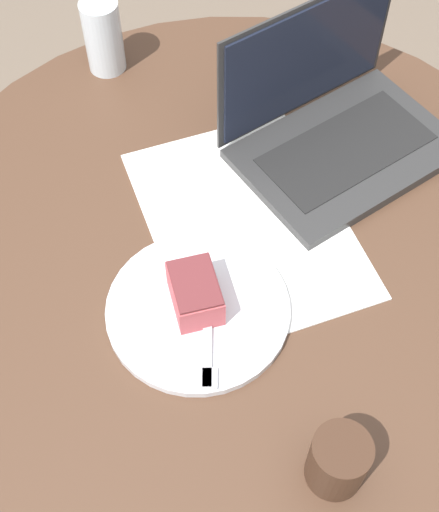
% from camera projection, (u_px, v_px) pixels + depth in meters
% --- Properties ---
extents(ground_plane, '(12.00, 12.00, 0.00)m').
position_uv_depth(ground_plane, '(232.00, 424.00, 1.66)').
color(ground_plane, '#6B5B4C').
extents(dining_table, '(1.00, 1.00, 0.75)m').
position_uv_depth(dining_table, '(237.00, 302.00, 1.19)').
color(dining_table, '#4C3323').
rests_on(dining_table, ground_plane).
extents(paper_document, '(0.46, 0.42, 0.00)m').
position_uv_depth(paper_document, '(247.00, 223.00, 1.05)').
color(paper_document, white).
rests_on(paper_document, dining_table).
extents(plate, '(0.25, 0.25, 0.01)m').
position_uv_depth(plate, '(198.00, 310.00, 0.96)').
color(plate, silver).
rests_on(plate, dining_table).
extents(cake_slice, '(0.10, 0.09, 0.05)m').
position_uv_depth(cake_slice, '(195.00, 293.00, 0.94)').
color(cake_slice, '#B74C51').
rests_on(cake_slice, plate).
extents(fork, '(0.17, 0.04, 0.00)m').
position_uv_depth(fork, '(207.00, 340.00, 0.92)').
color(fork, silver).
rests_on(fork, plate).
extents(coffee_glass, '(0.07, 0.07, 0.09)m').
position_uv_depth(coffee_glass, '(338.00, 461.00, 0.80)').
color(coffee_glass, '#3D2619').
rests_on(coffee_glass, dining_table).
extents(water_glass, '(0.06, 0.06, 0.13)m').
position_uv_depth(water_glass, '(103.00, 36.00, 1.19)').
color(water_glass, silver).
rests_on(water_glass, dining_table).
extents(laptop, '(0.39, 0.40, 0.22)m').
position_uv_depth(laptop, '(336.00, 128.00, 1.10)').
color(laptop, '#2D2D2D').
rests_on(laptop, dining_table).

